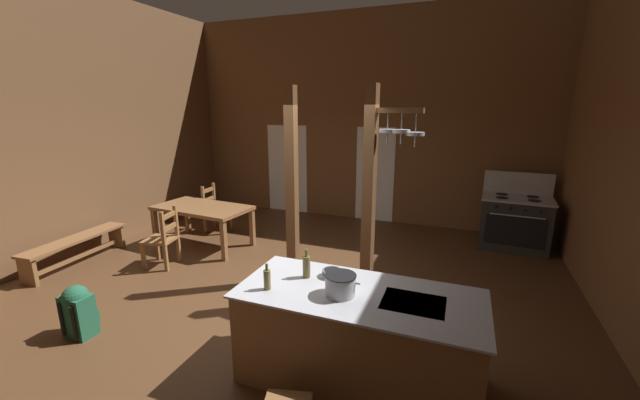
# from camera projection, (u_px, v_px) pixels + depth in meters

# --- Properties ---
(ground_plane) EXTENTS (8.52, 8.92, 0.10)m
(ground_plane) POSITION_uv_depth(u_px,v_px,m) (271.00, 305.00, 4.88)
(ground_plane) COLOR #4C301C
(wall_back) EXTENTS (8.52, 0.14, 4.40)m
(wall_back) POSITION_uv_depth(u_px,v_px,m) (360.00, 120.00, 8.06)
(wall_back) COLOR brown
(wall_back) RESTS_ON ground_plane
(wall_left) EXTENTS (0.14, 8.92, 4.40)m
(wall_left) POSITION_uv_depth(u_px,v_px,m) (40.00, 125.00, 5.72)
(wall_left) COLOR brown
(wall_left) RESTS_ON ground_plane
(glazed_door_back_left) EXTENTS (1.00, 0.01, 2.05)m
(glazed_door_back_left) POSITION_uv_depth(u_px,v_px,m) (287.00, 169.00, 8.90)
(glazed_door_back_left) COLOR white
(glazed_door_back_left) RESTS_ON ground_plane
(glazed_panel_back_right) EXTENTS (0.84, 0.01, 2.05)m
(glazed_panel_back_right) POSITION_uv_depth(u_px,v_px,m) (375.00, 175.00, 8.14)
(glazed_panel_back_right) COLOR white
(glazed_panel_back_right) RESTS_ON ground_plane
(kitchen_island) EXTENTS (2.17, 0.97, 0.89)m
(kitchen_island) POSITION_uv_depth(u_px,v_px,m) (357.00, 337.00, 3.40)
(kitchen_island) COLOR brown
(kitchen_island) RESTS_ON ground_plane
(stove_range) EXTENTS (1.19, 0.88, 1.32)m
(stove_range) POSITION_uv_depth(u_px,v_px,m) (514.00, 222.00, 6.64)
(stove_range) COLOR #282828
(stove_range) RESTS_ON ground_plane
(support_post_with_pot_rack) EXTENTS (0.72, 0.26, 2.75)m
(support_post_with_pot_rack) POSITION_uv_depth(u_px,v_px,m) (373.00, 187.00, 4.65)
(support_post_with_pot_rack) COLOR brown
(support_post_with_pot_rack) RESTS_ON ground_plane
(support_post_center) EXTENTS (0.14, 0.14, 2.75)m
(support_post_center) POSITION_uv_depth(u_px,v_px,m) (292.00, 189.00, 5.12)
(support_post_center) COLOR brown
(support_post_center) RESTS_ON ground_plane
(dining_table) EXTENTS (1.77, 1.03, 0.74)m
(dining_table) POSITION_uv_depth(u_px,v_px,m) (203.00, 211.00, 6.70)
(dining_table) COLOR brown
(dining_table) RESTS_ON ground_plane
(ladderback_chair_near_window) EXTENTS (0.47, 0.47, 0.95)m
(ladderback_chair_near_window) POSITION_uv_depth(u_px,v_px,m) (215.00, 209.00, 7.57)
(ladderback_chair_near_window) COLOR brown
(ladderback_chair_near_window) RESTS_ON ground_plane
(ladderback_chair_by_post) EXTENTS (0.52, 0.52, 0.95)m
(ladderback_chair_by_post) POSITION_uv_depth(u_px,v_px,m) (163.00, 239.00, 5.89)
(ladderback_chair_by_post) COLOR brown
(ladderback_chair_by_post) RESTS_ON ground_plane
(bench_along_left_wall) EXTENTS (0.49, 1.72, 0.44)m
(bench_along_left_wall) POSITION_uv_depth(u_px,v_px,m) (76.00, 245.00, 5.99)
(bench_along_left_wall) COLOR brown
(bench_along_left_wall) RESTS_ON ground_plane
(backpack) EXTENTS (0.32, 0.31, 0.60)m
(backpack) POSITION_uv_depth(u_px,v_px,m) (78.00, 309.00, 4.10)
(backpack) COLOR #1E5138
(backpack) RESTS_ON ground_plane
(stockpot_on_counter) EXTENTS (0.35, 0.28, 0.19)m
(stockpot_on_counter) POSITION_uv_depth(u_px,v_px,m) (340.00, 285.00, 3.23)
(stockpot_on_counter) COLOR #A8AAB2
(stockpot_on_counter) RESTS_ON kitchen_island
(mixing_bowl_on_counter) EXTENTS (0.19, 0.19, 0.07)m
(mixing_bowl_on_counter) POSITION_uv_depth(u_px,v_px,m) (332.00, 273.00, 3.60)
(mixing_bowl_on_counter) COLOR slate
(mixing_bowl_on_counter) RESTS_ON kitchen_island
(bottle_tall_on_counter) EXTENTS (0.06, 0.06, 0.25)m
(bottle_tall_on_counter) POSITION_uv_depth(u_px,v_px,m) (267.00, 279.00, 3.33)
(bottle_tall_on_counter) COLOR brown
(bottle_tall_on_counter) RESTS_ON kitchen_island
(bottle_short_on_counter) EXTENTS (0.07, 0.07, 0.28)m
(bottle_short_on_counter) POSITION_uv_depth(u_px,v_px,m) (306.00, 266.00, 3.56)
(bottle_short_on_counter) COLOR brown
(bottle_short_on_counter) RESTS_ON kitchen_island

